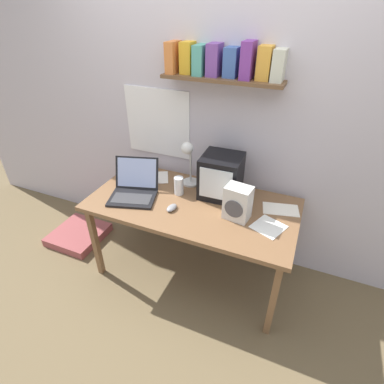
% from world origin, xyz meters
% --- Properties ---
extents(ground_plane, '(12.00, 12.00, 0.00)m').
position_xyz_m(ground_plane, '(0.00, 0.00, 0.00)').
color(ground_plane, brown).
extents(back_wall, '(5.60, 0.24, 2.60)m').
position_xyz_m(back_wall, '(-0.00, 0.46, 1.31)').
color(back_wall, silver).
rests_on(back_wall, ground_plane).
extents(corner_desk, '(1.60, 0.79, 0.74)m').
position_xyz_m(corner_desk, '(0.00, 0.00, 0.68)').
color(corner_desk, brown).
rests_on(corner_desk, ground_plane).
extents(crt_monitor, '(0.31, 0.31, 0.34)m').
position_xyz_m(crt_monitor, '(0.16, 0.20, 0.91)').
color(crt_monitor, black).
rests_on(crt_monitor, corner_desk).
extents(laptop, '(0.44, 0.44, 0.26)m').
position_xyz_m(laptop, '(-0.47, -0.06, 0.80)').
color(laptop, black).
rests_on(laptop, corner_desk).
extents(desk_lamp, '(0.15, 0.18, 0.40)m').
position_xyz_m(desk_lamp, '(-0.13, 0.23, 0.99)').
color(desk_lamp, silver).
rests_on(desk_lamp, corner_desk).
extents(juice_glass, '(0.08, 0.08, 0.15)m').
position_xyz_m(juice_glass, '(-0.15, 0.08, 0.80)').
color(juice_glass, white).
rests_on(juice_glass, corner_desk).
extents(space_heater, '(0.19, 0.16, 0.25)m').
position_xyz_m(space_heater, '(0.36, -0.04, 0.86)').
color(space_heater, silver).
rests_on(space_heater, corner_desk).
extents(computer_mouse, '(0.07, 0.11, 0.03)m').
position_xyz_m(computer_mouse, '(-0.11, -0.14, 0.75)').
color(computer_mouse, gray).
rests_on(computer_mouse, corner_desk).
extents(loose_paper_near_laptop, '(0.35, 0.32, 0.00)m').
position_xyz_m(loose_paper_near_laptop, '(-0.47, 0.21, 0.74)').
color(loose_paper_near_laptop, white).
rests_on(loose_paper_near_laptop, corner_desk).
extents(loose_paper_near_monitor, '(0.26, 0.26, 0.00)m').
position_xyz_m(loose_paper_near_monitor, '(0.60, -0.06, 0.74)').
color(loose_paper_near_monitor, white).
rests_on(loose_paper_near_monitor, corner_desk).
extents(open_notebook, '(0.29, 0.21, 0.00)m').
position_xyz_m(open_notebook, '(0.64, 0.18, 0.74)').
color(open_notebook, white).
rests_on(open_notebook, corner_desk).
extents(floor_cushion, '(0.49, 0.49, 0.08)m').
position_xyz_m(floor_cushion, '(-1.24, -0.05, 0.04)').
color(floor_cushion, '#9D4C4D').
rests_on(floor_cushion, ground_plane).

